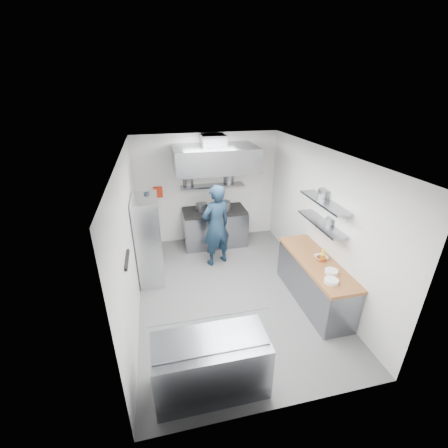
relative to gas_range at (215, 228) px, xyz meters
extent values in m
plane|color=#4B4B4E|center=(-0.10, -2.10, -0.45)|extent=(5.00, 5.00, 0.00)
plane|color=silver|center=(-0.10, -2.10, 2.35)|extent=(5.00, 5.00, 0.00)
cube|color=white|center=(-0.10, 0.40, 0.95)|extent=(3.60, 2.80, 0.02)
cube|color=white|center=(-0.10, -4.60, 0.95)|extent=(3.60, 2.80, 0.02)
cube|color=white|center=(-1.90, -2.10, 0.95)|extent=(2.80, 5.00, 0.02)
cube|color=white|center=(1.70, -2.10, 0.95)|extent=(2.80, 5.00, 0.02)
cube|color=gray|center=(0.00, 0.00, 0.00)|extent=(1.60, 0.80, 0.90)
cube|color=black|center=(0.00, 0.00, 0.48)|extent=(1.57, 0.78, 0.06)
cylinder|color=slate|center=(-0.33, 0.02, 0.61)|extent=(0.28, 0.28, 0.20)
cylinder|color=slate|center=(0.23, -0.11, 0.63)|extent=(0.32, 0.32, 0.24)
cube|color=gray|center=(0.00, 0.24, 1.07)|extent=(1.60, 0.30, 0.04)
cylinder|color=slate|center=(-0.59, 0.43, 1.18)|extent=(0.28, 0.28, 0.18)
cylinder|color=slate|center=(0.46, 0.41, 1.20)|extent=(0.28, 0.28, 0.22)
cube|color=gray|center=(0.00, -0.18, 1.85)|extent=(1.90, 1.15, 0.55)
cube|color=slate|center=(0.00, 0.05, 2.23)|extent=(0.55, 0.55, 0.24)
cube|color=red|center=(-1.35, 0.34, 0.97)|extent=(0.22, 0.10, 0.26)
imported|color=#122437|center=(-0.15, -0.94, 0.51)|extent=(0.81, 0.67, 1.91)
cube|color=silver|center=(-1.63, -1.24, 0.48)|extent=(0.50, 0.90, 1.85)
cube|color=white|center=(-1.63, -1.10, 0.35)|extent=(0.15, 0.19, 0.17)
cube|color=yellow|center=(-1.63, -0.64, 0.85)|extent=(0.15, 0.19, 0.17)
cylinder|color=black|center=(-1.58, -1.04, 1.35)|extent=(0.10, 0.10, 0.18)
cube|color=black|center=(-1.88, -3.00, 1.10)|extent=(0.04, 0.55, 0.05)
cube|color=gray|center=(1.38, -2.70, -0.03)|extent=(0.62, 2.00, 0.84)
cube|color=#995F30|center=(1.38, -2.70, 0.42)|extent=(0.65, 2.04, 0.06)
cylinder|color=white|center=(1.26, -3.37, 0.48)|extent=(0.23, 0.23, 0.06)
cylinder|color=white|center=(1.41, -3.13, 0.48)|extent=(0.22, 0.22, 0.06)
cylinder|color=#B46132|center=(1.46, -2.71, 0.48)|extent=(0.17, 0.17, 0.06)
cylinder|color=yellow|center=(1.52, -2.64, 0.54)|extent=(0.06, 0.06, 0.18)
imported|color=white|center=(1.47, -2.67, 0.48)|extent=(0.24, 0.24, 0.06)
cube|color=gray|center=(1.54, -2.40, 1.05)|extent=(0.30, 1.30, 0.04)
cube|color=gray|center=(1.54, -2.40, 1.47)|extent=(0.30, 1.30, 0.04)
cylinder|color=slate|center=(1.70, -2.47, 1.12)|extent=(0.21, 0.21, 0.10)
cylinder|color=slate|center=(1.67, -2.18, 1.56)|extent=(0.27, 0.27, 0.14)
cube|color=gray|center=(-0.88, -4.10, -0.03)|extent=(1.50, 0.70, 0.85)
cube|color=silver|center=(-0.88, -4.22, 0.62)|extent=(1.47, 0.19, 0.42)
camera|label=1|loc=(-1.35, -6.90, 3.37)|focal=24.00mm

